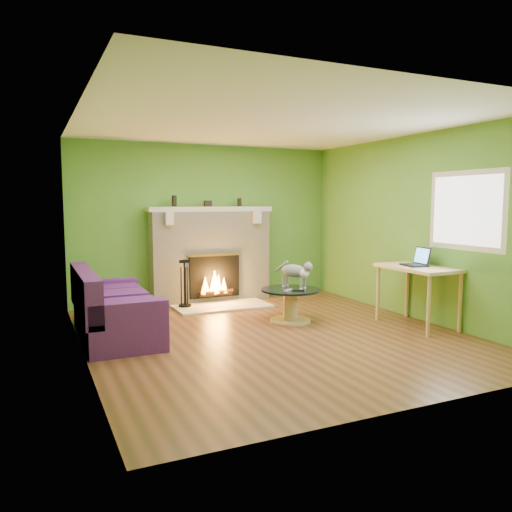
{
  "coord_description": "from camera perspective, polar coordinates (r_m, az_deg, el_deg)",
  "views": [
    {
      "loc": [
        -2.74,
        -5.48,
        1.65
      ],
      "look_at": [
        -0.05,
        0.4,
        0.95
      ],
      "focal_mm": 35.0,
      "sensor_mm": 36.0,
      "label": 1
    }
  ],
  "objects": [
    {
      "name": "wall_left",
      "position": [
        5.52,
        -19.45,
        2.15
      ],
      "size": [
        0.0,
        5.0,
        5.0
      ],
      "primitive_type": "plane",
      "rotation": [
        1.57,
        0.0,
        1.57
      ],
      "color": "#51812A",
      "rests_on": "floor"
    },
    {
      "name": "window_frame",
      "position": [
        6.77,
        22.9,
        4.82
      ],
      "size": [
        0.0,
        1.2,
        1.2
      ],
      "primitive_type": "plane",
      "rotation": [
        1.57,
        0.0,
        -1.57
      ],
      "color": "silver",
      "rests_on": "wall_right"
    },
    {
      "name": "laptop",
      "position": [
        6.97,
        17.67,
        -0.07
      ],
      "size": [
        0.34,
        0.38,
        0.25
      ],
      "primitive_type": null,
      "rotation": [
        0.0,
        0.0,
        -0.16
      ],
      "color": "black",
      "rests_on": "desk"
    },
    {
      "name": "mantel_box",
      "position": [
        8.26,
        -5.53,
        5.99
      ],
      "size": [
        0.12,
        0.08,
        0.1
      ],
      "primitive_type": "cube",
      "color": "black",
      "rests_on": "mantel"
    },
    {
      "name": "cat",
      "position": [
        6.97,
        4.36,
        -2.07
      ],
      "size": [
        0.45,
        0.67,
        0.39
      ],
      "primitive_type": null,
      "rotation": [
        0.0,
        0.0,
        0.38
      ],
      "color": "slate",
      "rests_on": "coffee_table"
    },
    {
      "name": "mantel_vase_right",
      "position": [
        8.46,
        -1.9,
        6.15
      ],
      "size": [
        0.07,
        0.07,
        0.14
      ],
      "primitive_type": "cylinder",
      "color": "black",
      "rests_on": "mantel"
    },
    {
      "name": "remote_silver",
      "position": [
        6.76,
        3.71,
        -3.93
      ],
      "size": [
        0.17,
        0.12,
        0.02
      ],
      "primitive_type": "cube",
      "rotation": [
        0.0,
        0.0,
        0.52
      ],
      "color": "#939396",
      "rests_on": "coffee_table"
    },
    {
      "name": "fireplace",
      "position": [
        8.31,
        -5.18,
        0.06
      ],
      "size": [
        2.1,
        0.46,
        1.58
      ],
      "color": "beige",
      "rests_on": "floor"
    },
    {
      "name": "remote_black",
      "position": [
        6.77,
        4.84,
        -3.94
      ],
      "size": [
        0.15,
        0.13,
        0.02
      ],
      "primitive_type": "cube",
      "rotation": [
        0.0,
        0.0,
        -0.62
      ],
      "color": "black",
      "rests_on": "coffee_table"
    },
    {
      "name": "hearth",
      "position": [
        7.95,
        -3.88,
        -5.73
      ],
      "size": [
        1.5,
        0.75,
        0.03
      ],
      "primitive_type": "cube",
      "color": "beige",
      "rests_on": "floor"
    },
    {
      "name": "wall_right",
      "position": [
        7.42,
        17.75,
        3.15
      ],
      "size": [
        0.0,
        5.0,
        5.0
      ],
      "primitive_type": "plane",
      "rotation": [
        1.57,
        0.0,
        -1.57
      ],
      "color": "#51812A",
      "rests_on": "floor"
    },
    {
      "name": "fire_tools",
      "position": [
        7.84,
        -8.16,
        -3.08
      ],
      "size": [
        0.2,
        0.2,
        0.74
      ],
      "primitive_type": null,
      "color": "black",
      "rests_on": "hearth"
    },
    {
      "name": "mantel_vase_left",
      "position": [
        8.09,
        -9.33,
        6.21
      ],
      "size": [
        0.08,
        0.08,
        0.18
      ],
      "primitive_type": "cylinder",
      "color": "black",
      "rests_on": "mantel"
    },
    {
      "name": "desk",
      "position": [
        6.97,
        18.01,
        -1.93
      ],
      "size": [
        0.63,
        1.09,
        0.81
      ],
      "color": "#D9B575",
      "rests_on": "floor"
    },
    {
      "name": "wall_back",
      "position": [
        8.45,
        -5.63,
        3.75
      ],
      "size": [
        5.0,
        0.0,
        5.0
      ],
      "primitive_type": "plane",
      "rotation": [
        1.57,
        0.0,
        0.0
      ],
      "color": "#51812A",
      "rests_on": "floor"
    },
    {
      "name": "mantel",
      "position": [
        8.25,
        -5.18,
        5.36
      ],
      "size": [
        2.1,
        0.28,
        0.08
      ],
      "primitive_type": "cube",
      "color": "beige",
      "rests_on": "fireplace"
    },
    {
      "name": "floor",
      "position": [
        6.35,
        1.93,
        -8.93
      ],
      "size": [
        5.0,
        5.0,
        0.0
      ],
      "primitive_type": "plane",
      "color": "#523217",
      "rests_on": "ground"
    },
    {
      "name": "wall_front",
      "position": [
        4.06,
        17.92,
        0.89
      ],
      "size": [
        5.0,
        0.0,
        5.0
      ],
      "primitive_type": "plane",
      "rotation": [
        -1.57,
        0.0,
        0.0
      ],
      "color": "#51812A",
      "rests_on": "floor"
    },
    {
      "name": "coffee_table",
      "position": [
        6.95,
        3.95,
        -5.36
      ],
      "size": [
        0.81,
        0.81,
        0.46
      ],
      "color": "#D9B575",
      "rests_on": "floor"
    },
    {
      "name": "window_pane",
      "position": [
        6.76,
        22.85,
        4.82
      ],
      "size": [
        0.0,
        1.06,
        1.06
      ],
      "primitive_type": "plane",
      "rotation": [
        1.57,
        0.0,
        -1.57
      ],
      "color": "white",
      "rests_on": "wall_right"
    },
    {
      "name": "sofa",
      "position": [
        6.42,
        -16.24,
        -6.0
      ],
      "size": [
        0.87,
        1.88,
        0.84
      ],
      "color": "#431759",
      "rests_on": "floor"
    },
    {
      "name": "ceiling",
      "position": [
        6.2,
        2.02,
        14.96
      ],
      "size": [
        5.0,
        5.0,
        0.0
      ],
      "primitive_type": "plane",
      "rotation": [
        3.14,
        0.0,
        0.0
      ],
      "color": "white",
      "rests_on": "wall_back"
    }
  ]
}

